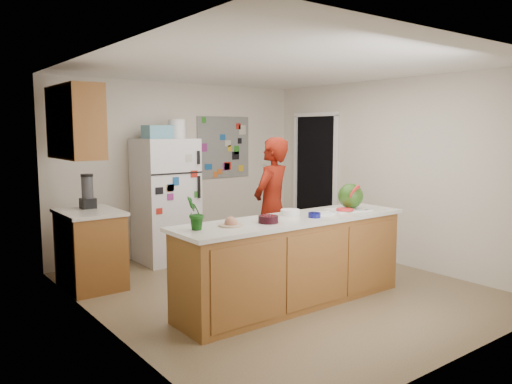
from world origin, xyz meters
TOP-DOWN VIEW (x-y plane):
  - floor at (0.00, 0.00)m, footprint 4.00×4.50m
  - wall_back at (0.00, 2.26)m, footprint 4.00×0.02m
  - wall_left at (-2.01, 0.00)m, footprint 0.02×4.50m
  - wall_right at (2.01, 0.00)m, footprint 0.02×4.50m
  - ceiling at (0.00, 0.00)m, footprint 4.00×4.50m
  - doorway at (1.99, 1.45)m, footprint 0.03×0.85m
  - peninsula_base at (-0.20, -0.50)m, footprint 2.60×0.62m
  - peninsula_top at (-0.20, -0.50)m, footprint 2.68×0.70m
  - side_counter_base at (-1.69, 1.35)m, footprint 0.60×0.80m
  - side_counter_top at (-1.69, 1.35)m, footprint 0.64×0.84m
  - upper_cabinets at (-1.82, 1.30)m, footprint 0.35×1.00m
  - refrigerator at (-0.45, 1.88)m, footprint 0.75×0.70m
  - fridge_top_bin at (-0.55, 1.88)m, footprint 0.35×0.28m
  - photo_collage at (0.75, 2.24)m, footprint 0.95×0.01m
  - person at (0.32, 0.50)m, footprint 0.74×0.62m
  - blender_appliance at (-1.64, 1.52)m, footprint 0.13×0.13m
  - cutting_board at (0.61, -0.51)m, footprint 0.50×0.42m
  - watermelon at (0.67, -0.49)m, footprint 0.28×0.28m
  - watermelon_slice at (0.50, -0.56)m, footprint 0.19×0.19m
  - cherry_bowl at (-0.59, -0.57)m, footprint 0.26×0.26m
  - white_bowl at (-0.13, -0.36)m, footprint 0.26×0.26m
  - cobalt_bowl at (-0.03, -0.62)m, footprint 0.16×0.16m
  - plate at (-0.97, -0.48)m, footprint 0.31×0.31m
  - paper_towel at (0.18, -0.55)m, footprint 0.24×0.23m
  - keys at (0.73, -0.66)m, footprint 0.10×0.07m
  - potted_plant at (-1.34, -0.45)m, footprint 0.20×0.18m

SIDE VIEW (x-z plane):
  - floor at x=0.00m, z-range -0.02..0.00m
  - side_counter_base at x=-1.69m, z-range 0.00..0.86m
  - peninsula_base at x=-0.20m, z-range 0.00..0.88m
  - refrigerator at x=-0.45m, z-range 0.00..1.70m
  - person at x=0.32m, z-range 0.00..1.73m
  - side_counter_top at x=-1.69m, z-range 0.86..0.90m
  - peninsula_top at x=-0.20m, z-range 0.88..0.92m
  - cutting_board at x=0.61m, z-range 0.92..0.93m
  - keys at x=0.73m, z-range 0.92..0.93m
  - plate at x=-0.97m, z-range 0.92..0.94m
  - paper_towel at x=0.18m, z-range 0.92..0.94m
  - watermelon_slice at x=0.50m, z-range 0.93..0.95m
  - cobalt_bowl at x=-0.03m, z-range 0.92..0.97m
  - white_bowl at x=-0.13m, z-range 0.92..0.98m
  - cherry_bowl at x=-0.59m, z-range 0.92..0.99m
  - doorway at x=1.99m, z-range 0.00..2.04m
  - watermelon at x=0.67m, z-range 0.93..1.22m
  - potted_plant at x=-1.34m, z-range 0.92..1.23m
  - blender_appliance at x=-1.64m, z-range 0.90..1.28m
  - wall_back at x=0.00m, z-range 0.00..2.50m
  - wall_left at x=-2.01m, z-range 0.00..2.50m
  - wall_right at x=2.01m, z-range 0.00..2.50m
  - photo_collage at x=0.75m, z-range 1.08..2.02m
  - fridge_top_bin at x=-0.55m, z-range 1.70..1.88m
  - upper_cabinets at x=-1.82m, z-range 1.50..2.30m
  - ceiling at x=0.00m, z-range 2.50..2.52m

